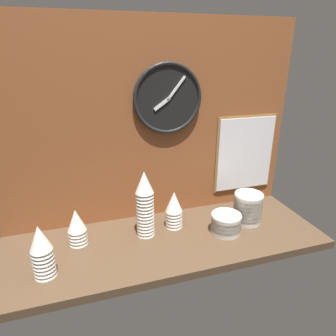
# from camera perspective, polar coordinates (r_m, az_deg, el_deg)

# --- Properties ---
(ground_plane) EXTENTS (1.60, 0.56, 0.04)m
(ground_plane) POSITION_cam_1_polar(r_m,az_deg,el_deg) (1.57, -0.50, -13.73)
(ground_plane) COLOR #4C3826
(wall_tiled_back) EXTENTS (1.60, 0.03, 1.05)m
(wall_tiled_back) POSITION_cam_1_polar(r_m,az_deg,el_deg) (1.58, -3.36, 8.26)
(wall_tiled_back) COLOR brown
(wall_tiled_back) RESTS_ON ground_plane
(cup_stack_center_right) EXTENTS (0.09, 0.09, 0.20)m
(cup_stack_center_right) POSITION_cam_1_polar(r_m,az_deg,el_deg) (1.60, 1.12, -7.89)
(cup_stack_center_right) COLOR white
(cup_stack_center_right) RESTS_ON ground_plane
(cup_stack_far_left) EXTENTS (0.09, 0.09, 0.24)m
(cup_stack_far_left) POSITION_cam_1_polar(r_m,az_deg,el_deg) (1.37, -22.90, -14.42)
(cup_stack_far_left) COLOR white
(cup_stack_far_left) RESTS_ON ground_plane
(cup_stack_center) EXTENTS (0.09, 0.09, 0.35)m
(cup_stack_center) POSITION_cam_1_polar(r_m,az_deg,el_deg) (1.50, -4.43, -6.87)
(cup_stack_center) COLOR white
(cup_stack_center) RESTS_ON ground_plane
(cup_stack_left) EXTENTS (0.09, 0.09, 0.19)m
(cup_stack_left) POSITION_cam_1_polar(r_m,az_deg,el_deg) (1.53, -16.96, -10.68)
(cup_stack_left) COLOR white
(cup_stack_left) RESTS_ON ground_plane
(bowl_stack_right) EXTENTS (0.15, 0.15, 0.10)m
(bowl_stack_right) POSITION_cam_1_polar(r_m,az_deg,el_deg) (1.60, 10.97, -10.16)
(bowl_stack_right) COLOR beige
(bowl_stack_right) RESTS_ON ground_plane
(bowl_stack_far_right) EXTENTS (0.15, 0.15, 0.17)m
(bowl_stack_far_right) POSITION_cam_1_polar(r_m,az_deg,el_deg) (1.71, 14.95, -7.20)
(bowl_stack_far_right) COLOR beige
(bowl_stack_far_right) RESTS_ON ground_plane
(wall_clock) EXTENTS (0.36, 0.03, 0.36)m
(wall_clock) POSITION_cam_1_polar(r_m,az_deg,el_deg) (1.55, -0.02, 13.06)
(wall_clock) COLOR black
(menu_board) EXTENTS (0.38, 0.01, 0.46)m
(menu_board) POSITION_cam_1_polar(r_m,az_deg,el_deg) (1.84, 14.45, 2.60)
(menu_board) COLOR olive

